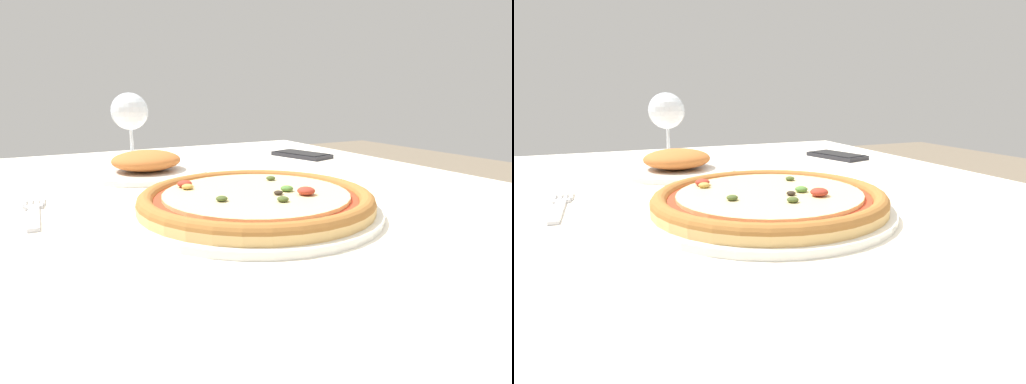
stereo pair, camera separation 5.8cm
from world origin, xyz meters
The scene contains 6 objects.
dining_table centered at (0.00, 0.00, 0.62)m, with size 1.12×1.10×0.71m.
pizza_plate centered at (0.06, -0.16, 0.72)m, with size 0.34×0.34×0.04m.
fork centered at (-0.21, -0.02, 0.71)m, with size 0.03×0.17×0.00m.
wine_glass_far_left centered at (0.01, 0.36, 0.82)m, with size 0.08×0.08×0.16m.
cell_phone centered at (0.40, 0.22, 0.71)m, with size 0.11×0.16×0.01m.
side_plate centered at (0.00, 0.18, 0.72)m, with size 0.23×0.23×0.05m.
Camera 2 is at (-0.16, -0.68, 0.87)m, focal length 30.00 mm.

